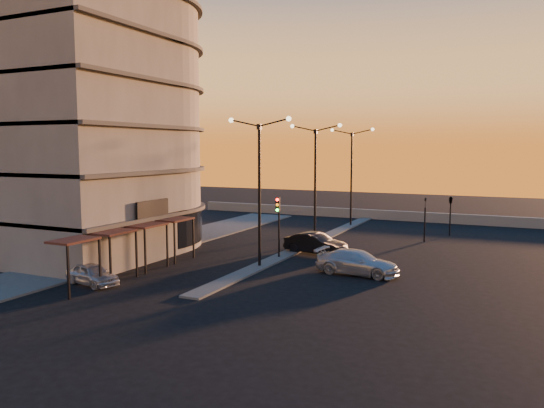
{
  "coord_description": "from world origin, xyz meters",
  "views": [
    {
      "loc": [
        14.86,
        -29.77,
        7.57
      ],
      "look_at": [
        -1.29,
        4.63,
        3.57
      ],
      "focal_mm": 35.0,
      "sensor_mm": 36.0,
      "label": 1
    }
  ],
  "objects_px": {
    "streetlamp_mid": "(315,173)",
    "car_hatchback": "(92,274)",
    "traffic_light_main": "(278,217)",
    "car_wagon": "(357,262)",
    "car_sedan": "(316,244)"
  },
  "relations": [
    {
      "from": "streetlamp_mid",
      "to": "car_wagon",
      "type": "height_order",
      "value": "streetlamp_mid"
    },
    {
      "from": "traffic_light_main",
      "to": "streetlamp_mid",
      "type": "bearing_deg",
      "value": 90.0
    },
    {
      "from": "streetlamp_mid",
      "to": "traffic_light_main",
      "type": "xyz_separation_m",
      "value": [
        0.0,
        -7.13,
        -2.7
      ]
    },
    {
      "from": "car_sedan",
      "to": "car_wagon",
      "type": "height_order",
      "value": "car_sedan"
    },
    {
      "from": "streetlamp_mid",
      "to": "car_hatchback",
      "type": "relative_size",
      "value": 2.67
    },
    {
      "from": "traffic_light_main",
      "to": "car_hatchback",
      "type": "relative_size",
      "value": 1.19
    },
    {
      "from": "car_hatchback",
      "to": "car_wagon",
      "type": "bearing_deg",
      "value": -43.02
    },
    {
      "from": "traffic_light_main",
      "to": "car_wagon",
      "type": "relative_size",
      "value": 0.84
    },
    {
      "from": "traffic_light_main",
      "to": "car_wagon",
      "type": "height_order",
      "value": "traffic_light_main"
    },
    {
      "from": "car_hatchback",
      "to": "car_wagon",
      "type": "distance_m",
      "value": 15.37
    },
    {
      "from": "streetlamp_mid",
      "to": "traffic_light_main",
      "type": "height_order",
      "value": "streetlamp_mid"
    },
    {
      "from": "car_hatchback",
      "to": "car_wagon",
      "type": "xyz_separation_m",
      "value": [
        12.7,
        8.65,
        0.13
      ]
    },
    {
      "from": "streetlamp_mid",
      "to": "car_wagon",
      "type": "relative_size",
      "value": 1.88
    },
    {
      "from": "car_hatchback",
      "to": "car_sedan",
      "type": "distance_m",
      "value": 15.71
    },
    {
      "from": "streetlamp_mid",
      "to": "car_wagon",
      "type": "bearing_deg",
      "value": -56.09
    }
  ]
}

